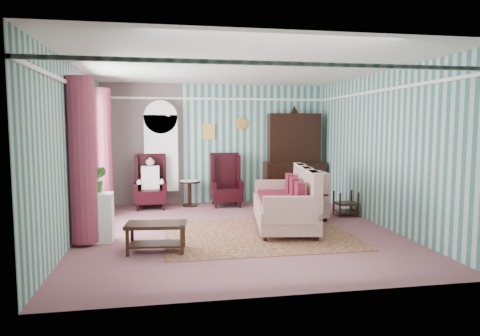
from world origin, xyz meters
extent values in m
plane|color=#884F54|center=(0.00, 0.00, 0.00)|extent=(6.00, 6.00, 0.00)
cube|color=#3C6D68|center=(0.00, 3.00, 1.45)|extent=(5.50, 0.02, 2.90)
cube|color=#3C6D68|center=(0.00, -3.00, 1.45)|extent=(5.50, 0.02, 2.90)
cube|color=#3C6D68|center=(-2.75, 0.00, 1.45)|extent=(0.02, 6.00, 2.90)
cube|color=#3C6D68|center=(2.75, 0.00, 1.45)|extent=(0.02, 6.00, 2.90)
cube|color=silver|center=(0.00, 0.00, 2.90)|extent=(5.50, 6.00, 0.02)
cube|color=#964C62|center=(-1.80, 2.99, 1.45)|extent=(1.90, 0.01, 2.90)
cube|color=white|center=(0.00, 0.00, 2.55)|extent=(5.50, 6.00, 0.05)
cube|color=white|center=(-2.72, 0.60, 1.55)|extent=(0.04, 1.50, 1.90)
cylinder|color=brown|center=(-2.55, -0.45, 1.35)|extent=(0.44, 0.44, 2.60)
cylinder|color=brown|center=(-2.55, 1.65, 1.35)|extent=(0.44, 0.44, 2.60)
cube|color=gold|center=(-0.20, 2.97, 1.75)|extent=(0.30, 0.03, 0.38)
cube|color=silver|center=(-1.35, 2.84, 1.12)|extent=(0.80, 0.28, 2.24)
cube|color=black|center=(1.90, 2.72, 1.18)|extent=(1.50, 0.56, 2.36)
cube|color=black|center=(-1.60, 2.45, 0.62)|extent=(0.76, 0.80, 1.25)
cube|color=black|center=(0.15, 2.45, 0.62)|extent=(0.76, 0.80, 1.25)
cylinder|color=black|center=(-0.70, 2.60, 0.30)|extent=(0.50, 0.50, 0.60)
cube|color=black|center=(2.47, 0.90, 0.27)|extent=(0.45, 0.38, 0.54)
cube|color=silver|center=(-2.40, -0.30, 0.40)|extent=(0.55, 0.35, 0.80)
cube|color=#531B25|center=(0.30, -0.30, 0.01)|extent=(3.20, 2.60, 0.01)
cube|color=#BDAE92|center=(0.90, 0.16, 0.55)|extent=(1.25, 2.38, 1.10)
cube|color=beige|center=(1.56, 0.73, 0.47)|extent=(0.85, 0.85, 0.95)
cube|color=black|center=(-1.42, -1.04, 0.22)|extent=(0.94, 0.58, 0.44)
imported|color=#1B4C17|center=(-2.45, -0.35, 1.00)|extent=(0.45, 0.43, 0.40)
imported|color=#184A17|center=(-2.35, -0.16, 1.01)|extent=(0.24, 0.20, 0.43)
imported|color=#174B18|center=(-2.50, -0.21, 0.98)|extent=(0.27, 0.27, 0.36)
camera|label=1|loc=(-1.28, -7.45, 1.89)|focal=32.00mm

